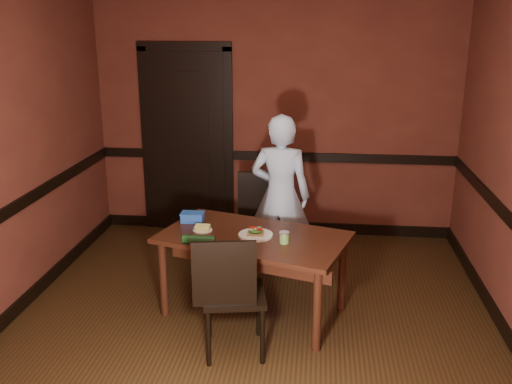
% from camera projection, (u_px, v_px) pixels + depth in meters
% --- Properties ---
extents(floor, '(4.00, 4.50, 0.01)m').
position_uv_depth(floor, '(251.00, 330.00, 4.57)').
color(floor, black).
rests_on(floor, ground).
extents(wall_back, '(4.00, 0.02, 2.70)m').
position_uv_depth(wall_back, '(275.00, 116.00, 6.32)').
color(wall_back, '#56241A').
rests_on(wall_back, ground).
extents(wall_front, '(4.00, 0.02, 2.70)m').
position_uv_depth(wall_front, '(174.00, 323.00, 2.04)').
color(wall_front, '#56241A').
rests_on(wall_front, ground).
extents(dado_back, '(4.00, 0.03, 0.10)m').
position_uv_depth(dado_back, '(275.00, 156.00, 6.43)').
color(dado_back, black).
rests_on(dado_back, ground).
extents(dado_left, '(0.03, 4.50, 0.10)m').
position_uv_depth(dado_left, '(3.00, 215.00, 4.52)').
color(dado_left, black).
rests_on(dado_left, ground).
extents(baseboard_back, '(4.00, 0.03, 0.12)m').
position_uv_depth(baseboard_back, '(274.00, 226.00, 6.68)').
color(baseboard_back, black).
rests_on(baseboard_back, ground).
extents(baseboard_left, '(0.03, 4.50, 0.12)m').
position_uv_depth(baseboard_left, '(16.00, 309.00, 4.77)').
color(baseboard_left, black).
rests_on(baseboard_left, ground).
extents(baseboard_right, '(0.03, 4.50, 0.12)m').
position_uv_depth(baseboard_right, '(509.00, 338.00, 4.34)').
color(baseboard_right, black).
rests_on(baseboard_right, ground).
extents(door, '(1.05, 0.07, 2.20)m').
position_uv_depth(door, '(187.00, 138.00, 6.47)').
color(door, black).
rests_on(door, ground).
extents(dining_table, '(1.67, 1.24, 0.70)m').
position_uv_depth(dining_table, '(254.00, 274.00, 4.75)').
color(dining_table, '#33170C').
rests_on(dining_table, floor).
extents(chair_far, '(0.47, 0.47, 0.93)m').
position_uv_depth(chair_far, '(255.00, 222.00, 5.62)').
color(chair_far, black).
rests_on(chair_far, floor).
extents(chair_near, '(0.52, 0.52, 0.95)m').
position_uv_depth(chair_near, '(234.00, 292.00, 4.16)').
color(chair_near, black).
rests_on(chair_near, floor).
extents(person, '(0.61, 0.44, 1.56)m').
position_uv_depth(person, '(280.00, 195.00, 5.41)').
color(person, silver).
rests_on(person, floor).
extents(sandwich_plate, '(0.28, 0.28, 0.07)m').
position_uv_depth(sandwich_plate, '(256.00, 234.00, 4.62)').
color(sandwich_plate, white).
rests_on(sandwich_plate, dining_table).
extents(sauce_jar, '(0.08, 0.08, 0.09)m').
position_uv_depth(sauce_jar, '(284.00, 237.00, 4.47)').
color(sauce_jar, '#649240').
rests_on(sauce_jar, dining_table).
extents(cheese_saucer, '(0.16, 0.16, 0.05)m').
position_uv_depth(cheese_saucer, '(203.00, 229.00, 4.73)').
color(cheese_saucer, white).
rests_on(cheese_saucer, dining_table).
extents(food_tub, '(0.20, 0.14, 0.08)m').
position_uv_depth(food_tub, '(193.00, 217.00, 4.94)').
color(food_tub, blue).
rests_on(food_tub, dining_table).
extents(wrapped_veg, '(0.25, 0.07, 0.07)m').
position_uv_depth(wrapped_veg, '(199.00, 240.00, 4.46)').
color(wrapped_veg, '#123914').
rests_on(wrapped_veg, dining_table).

